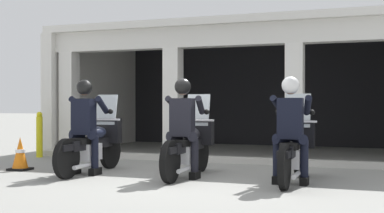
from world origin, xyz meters
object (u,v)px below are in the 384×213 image
(motorcycle_center, at_px, (189,145))
(traffic_cone_flank, at_px, (20,154))
(police_officer_left, at_px, (85,118))
(police_officer_center, at_px, (183,119))
(motorcycle_left, at_px, (94,143))
(bollard_kerbside, at_px, (39,135))
(police_officer_right, at_px, (291,120))
(motorcycle_right, at_px, (294,149))

(motorcycle_center, relative_size, traffic_cone_flank, 3.46)
(police_officer_left, relative_size, traffic_cone_flank, 2.69)
(police_officer_left, distance_m, police_officer_center, 1.70)
(motorcycle_left, bearing_deg, motorcycle_center, 20.19)
(bollard_kerbside, bearing_deg, police_officer_right, -18.21)
(motorcycle_right, relative_size, police_officer_right, 1.29)
(police_officer_left, distance_m, motorcycle_right, 3.45)
(police_officer_center, height_order, police_officer_right, same)
(police_officer_center, bearing_deg, bollard_kerbside, 169.32)
(motorcycle_right, bearing_deg, police_officer_right, -80.20)
(police_officer_right, bearing_deg, police_officer_left, -167.54)
(motorcycle_left, height_order, motorcycle_center, same)
(traffic_cone_flank, relative_size, bollard_kerbside, 0.59)
(police_officer_center, height_order, bollard_kerbside, police_officer_center)
(motorcycle_center, relative_size, police_officer_center, 1.29)
(traffic_cone_flank, bearing_deg, motorcycle_right, 3.81)
(police_officer_right, relative_size, bollard_kerbside, 1.58)
(bollard_kerbside, bearing_deg, police_officer_left, -40.28)
(motorcycle_center, distance_m, police_officer_right, 1.78)
(traffic_cone_flank, bearing_deg, police_officer_right, 0.42)
(motorcycle_right, bearing_deg, bollard_kerbside, 174.41)
(motorcycle_center, height_order, traffic_cone_flank, motorcycle_center)
(motorcycle_right, height_order, traffic_cone_flank, motorcycle_right)
(motorcycle_center, bearing_deg, motorcycle_left, -160.74)
(motorcycle_center, height_order, bollard_kerbside, motorcycle_center)
(motorcycle_right, xyz_separation_m, police_officer_right, (-0.00, -0.28, 0.44))
(motorcycle_center, bearing_deg, traffic_cone_flank, -159.81)
(traffic_cone_flank, bearing_deg, police_officer_center, 0.85)
(motorcycle_center, xyz_separation_m, bollard_kerbside, (-4.12, 1.62, -0.00))
(motorcycle_center, bearing_deg, motorcycle_right, 13.72)
(motorcycle_left, bearing_deg, police_officer_left, -75.23)
(motorcycle_left, distance_m, traffic_cone_flank, 1.42)
(motorcycle_left, xyz_separation_m, traffic_cone_flank, (-1.39, -0.18, -0.21))
(police_officer_center, relative_size, traffic_cone_flank, 2.69)
(police_officer_left, bearing_deg, motorcycle_left, 104.77)
(police_officer_right, height_order, traffic_cone_flank, police_officer_right)
(traffic_cone_flank, bearing_deg, police_officer_left, -4.39)
(motorcycle_center, xyz_separation_m, motorcycle_right, (1.70, -0.01, 0.00))
(motorcycle_left, distance_m, police_officer_left, 0.52)
(motorcycle_left, xyz_separation_m, police_officer_right, (3.39, -0.14, 0.44))
(motorcycle_left, height_order, bollard_kerbside, motorcycle_left)
(bollard_kerbside, bearing_deg, police_officer_center, -24.78)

